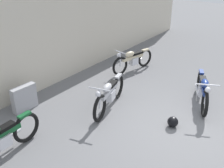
{
  "coord_description": "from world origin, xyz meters",
  "views": [
    {
      "loc": [
        -5.46,
        -1.81,
        3.91
      ],
      "look_at": [
        0.15,
        2.26,
        0.55
      ],
      "focal_mm": 42.94,
      "sensor_mm": 36.0,
      "label": 1
    }
  ],
  "objects_px": {
    "stone_marker": "(24,98)",
    "motorcycle_silver": "(109,94)",
    "motorcycle_cream": "(133,60)",
    "helmet": "(173,122)",
    "motorcycle_blue": "(203,90)",
    "motorcycle_green": "(0,140)"
  },
  "relations": [
    {
      "from": "motorcycle_silver",
      "to": "motorcycle_blue",
      "type": "xyz_separation_m",
      "value": [
        1.77,
        -1.99,
        0.0
      ]
    },
    {
      "from": "stone_marker",
      "to": "motorcycle_green",
      "type": "distance_m",
      "value": 1.98
    },
    {
      "from": "motorcycle_cream",
      "to": "helmet",
      "type": "bearing_deg",
      "value": 61.65
    },
    {
      "from": "motorcycle_blue",
      "to": "motorcycle_cream",
      "type": "bearing_deg",
      "value": -132.28
    },
    {
      "from": "helmet",
      "to": "motorcycle_silver",
      "type": "xyz_separation_m",
      "value": [
        -0.22,
        1.82,
        0.31
      ]
    },
    {
      "from": "stone_marker",
      "to": "motorcycle_cream",
      "type": "xyz_separation_m",
      "value": [
        4.11,
        -0.94,
        0.07
      ]
    },
    {
      "from": "motorcycle_silver",
      "to": "motorcycle_cream",
      "type": "bearing_deg",
      "value": -175.3
    },
    {
      "from": "stone_marker",
      "to": "motorcycle_green",
      "type": "xyz_separation_m",
      "value": [
        -1.55,
        -1.23,
        0.09
      ]
    },
    {
      "from": "helmet",
      "to": "motorcycle_cream",
      "type": "relative_size",
      "value": 0.14
    },
    {
      "from": "helmet",
      "to": "motorcycle_silver",
      "type": "height_order",
      "value": "motorcycle_silver"
    },
    {
      "from": "stone_marker",
      "to": "motorcycle_green",
      "type": "height_order",
      "value": "motorcycle_green"
    },
    {
      "from": "motorcycle_cream",
      "to": "motorcycle_blue",
      "type": "bearing_deg",
      "value": 86.15
    },
    {
      "from": "helmet",
      "to": "motorcycle_blue",
      "type": "distance_m",
      "value": 1.6
    },
    {
      "from": "stone_marker",
      "to": "motorcycle_cream",
      "type": "relative_size",
      "value": 0.37
    },
    {
      "from": "stone_marker",
      "to": "motorcycle_silver",
      "type": "distance_m",
      "value": 2.34
    },
    {
      "from": "motorcycle_blue",
      "to": "motorcycle_cream",
      "type": "distance_m",
      "value": 3.06
    },
    {
      "from": "stone_marker",
      "to": "motorcycle_cream",
      "type": "bearing_deg",
      "value": -12.87
    },
    {
      "from": "motorcycle_silver",
      "to": "motorcycle_cream",
      "type": "xyz_separation_m",
      "value": [
        2.7,
        0.93,
        -0.03
      ]
    },
    {
      "from": "helmet",
      "to": "motorcycle_blue",
      "type": "height_order",
      "value": "motorcycle_blue"
    },
    {
      "from": "stone_marker",
      "to": "motorcycle_green",
      "type": "relative_size",
      "value": 0.35
    },
    {
      "from": "motorcycle_green",
      "to": "motorcycle_blue",
      "type": "relative_size",
      "value": 1.06
    },
    {
      "from": "motorcycle_blue",
      "to": "helmet",
      "type": "bearing_deg",
      "value": -31.01
    }
  ]
}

